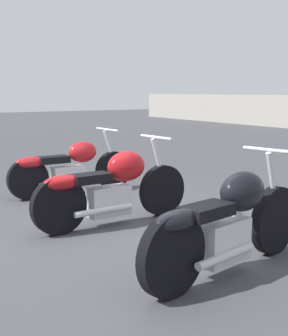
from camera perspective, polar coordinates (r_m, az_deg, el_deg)
ground_plane at (r=5.38m, az=-3.57°, el=-7.20°), size 60.00×60.00×0.00m
motorcycle_slot_0 at (r=7.05m, az=-8.98°, el=0.04°), size 0.67×1.99×0.96m
motorcycle_slot_1 at (r=5.38m, az=-3.89°, el=-2.39°), size 0.60×2.03×1.00m
motorcycle_slot_2 at (r=3.99m, az=10.19°, el=-6.55°), size 0.70×2.03×1.02m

